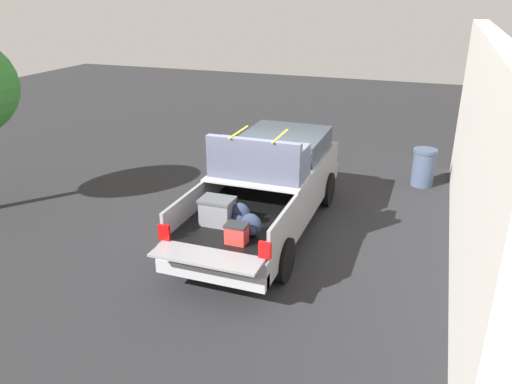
# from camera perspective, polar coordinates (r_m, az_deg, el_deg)

# --- Properties ---
(ground_plane) EXTENTS (40.00, 40.00, 0.00)m
(ground_plane) POSITION_cam_1_polar(r_m,az_deg,el_deg) (10.65, 1.11, -4.34)
(ground_plane) COLOR #262628
(pickup_truck) EXTENTS (6.05, 2.06, 2.23)m
(pickup_truck) POSITION_cam_1_polar(r_m,az_deg,el_deg) (10.58, 1.75, 1.01)
(pickup_truck) COLOR gray
(pickup_truck) RESTS_ON ground_plane
(building_facade) EXTENTS (10.69, 0.36, 4.05)m
(building_facade) POSITION_cam_1_polar(r_m,az_deg,el_deg) (9.49, 23.96, 3.52)
(building_facade) COLOR silver
(building_facade) RESTS_ON ground_plane
(trash_can) EXTENTS (0.60, 0.60, 0.98)m
(trash_can) POSITION_cam_1_polar(r_m,az_deg,el_deg) (13.58, 18.60, 2.71)
(trash_can) COLOR #3F4C66
(trash_can) RESTS_ON ground_plane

